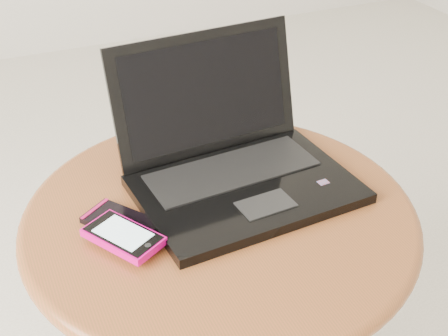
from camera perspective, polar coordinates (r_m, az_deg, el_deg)
name	(u,v)px	position (r m, az deg, el deg)	size (l,w,h in m)	color
table	(220,259)	(1.04, -0.35, -8.34)	(0.62, 0.62, 0.49)	#533119
laptop	(234,160)	(1.02, 0.90, 0.72)	(0.35, 0.31, 0.22)	black
phone_black	(121,222)	(0.95, -9.37, -4.88)	(0.11, 0.13, 0.01)	black
phone_pink	(123,236)	(0.90, -9.17, -6.17)	(0.11, 0.13, 0.01)	#DA047B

